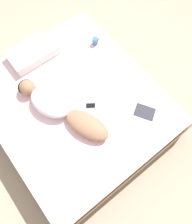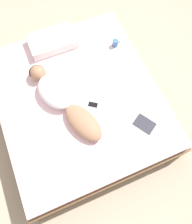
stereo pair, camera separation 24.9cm
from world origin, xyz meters
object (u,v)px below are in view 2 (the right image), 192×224
at_px(person, 61,98).
at_px(cell_phone, 93,105).
at_px(coffee_mug, 115,43).
at_px(open_magazine, 139,133).

height_order(person, cell_phone, person).
bearing_deg(coffee_mug, open_magazine, -102.49).
xyz_separation_m(person, open_magazine, (0.66, -0.71, -0.08)).
relative_size(person, coffee_mug, 11.81).
relative_size(person, open_magazine, 2.00).
bearing_deg(cell_phone, person, 94.07).
bearing_deg(open_magazine, coffee_mug, 46.16).
bearing_deg(cell_phone, open_magazine, -111.74).
height_order(person, coffee_mug, person).
distance_m(person, coffee_mug, 1.06).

